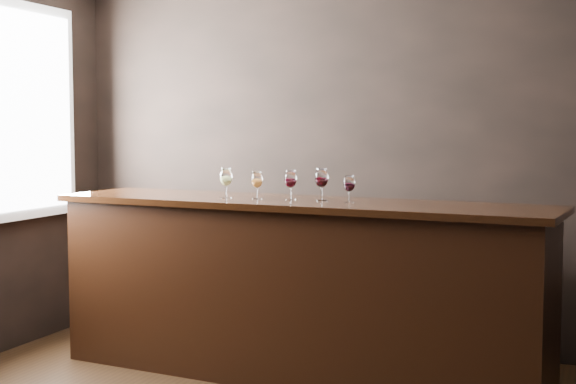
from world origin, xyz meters
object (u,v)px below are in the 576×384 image
at_px(glass_red_c, 349,184).
at_px(glass_white, 226,178).
at_px(back_bar_shelf, 288,284).
at_px(glass_amber, 257,180).
at_px(bar_counter, 296,292).
at_px(glass_red_a, 291,180).
at_px(glass_red_b, 322,179).

bearing_deg(glass_red_c, glass_white, 179.60).
bearing_deg(back_bar_shelf, glass_amber, -83.60).
relative_size(bar_counter, back_bar_shelf, 1.26).
relative_size(glass_amber, glass_red_a, 0.94).
bearing_deg(back_bar_shelf, glass_red_a, -66.64).
distance_m(back_bar_shelf, glass_red_c, 1.34).
distance_m(bar_counter, glass_red_b, 0.76).
bearing_deg(bar_counter, glass_white, -171.62).
distance_m(bar_counter, back_bar_shelf, 0.82).
bearing_deg(glass_white, glass_red_a, 6.35).
distance_m(glass_red_a, glass_red_c, 0.42).
xyz_separation_m(glass_red_a, glass_red_b, (0.21, 0.02, 0.01)).
xyz_separation_m(bar_counter, glass_red_b, (0.16, 0.03, 0.74)).
distance_m(glass_red_b, glass_red_c, 0.22).
distance_m(glass_amber, glass_red_b, 0.44).
bearing_deg(glass_red_a, glass_white, -173.65).
height_order(bar_counter, back_bar_shelf, bar_counter).
relative_size(back_bar_shelf, glass_red_b, 12.30).
bearing_deg(glass_red_b, glass_amber, -174.77).
xyz_separation_m(glass_white, glass_red_a, (0.44, 0.05, -0.01)).
xyz_separation_m(glass_amber, glass_red_b, (0.43, 0.04, 0.02)).
xyz_separation_m(back_bar_shelf, glass_red_a, (0.31, -0.72, 0.83)).
bearing_deg(glass_red_c, bar_counter, 174.09).
relative_size(bar_counter, glass_red_a, 16.75).
xyz_separation_m(glass_red_b, glass_red_c, (0.21, -0.07, -0.03)).
height_order(glass_white, glass_red_b, glass_red_b).
height_order(glass_amber, glass_red_c, glass_amber).
relative_size(glass_white, glass_red_b, 0.96).
height_order(glass_amber, glass_red_a, glass_red_a).
distance_m(glass_amber, glass_red_a, 0.23).
height_order(glass_red_a, glass_red_b, glass_red_b).
relative_size(bar_counter, glass_red_b, 15.45).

